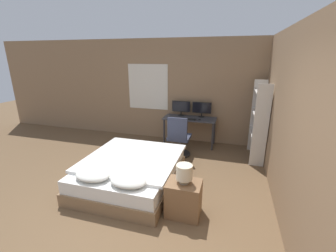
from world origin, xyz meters
name	(u,v)px	position (x,y,z in m)	size (l,w,h in m)	color
ground_plane	(131,234)	(0.00, 0.00, 0.00)	(20.00, 20.00, 0.00)	brown
wall_back	(188,92)	(-0.02, 3.69, 1.35)	(12.00, 0.08, 2.70)	#8E7051
wall_side_right	(285,118)	(1.94, 1.50, 1.35)	(0.06, 12.00, 2.70)	#8E7051
bed	(131,171)	(-0.53, 1.14, 0.25)	(1.64, 1.92, 0.57)	#846647
nightstand	(184,199)	(0.58, 0.59, 0.27)	(0.49, 0.39, 0.53)	brown
bedside_lamp	(184,172)	(0.58, 0.59, 0.70)	(0.23, 0.23, 0.28)	gray
desk	(190,122)	(0.13, 3.34, 0.63)	(1.35, 0.55, 0.73)	#38383D
monitor_left	(181,107)	(-0.15, 3.52, 0.96)	(0.49, 0.16, 0.39)	black
monitor_right	(202,108)	(0.40, 3.52, 0.96)	(0.49, 0.16, 0.39)	black
keyboard	(189,119)	(0.13, 3.17, 0.74)	(0.37, 0.13, 0.02)	black
computer_mouse	(200,120)	(0.40, 3.17, 0.75)	(0.07, 0.05, 0.04)	black
office_chair	(179,140)	(0.02, 2.58, 0.40)	(0.52, 0.52, 0.97)	black
bookshelf	(260,118)	(1.74, 2.87, 0.97)	(0.29, 0.88, 1.74)	beige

